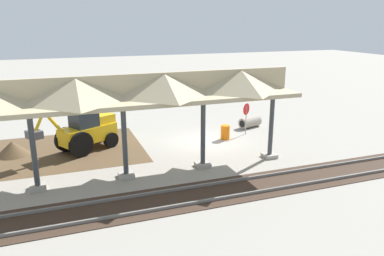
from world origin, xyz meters
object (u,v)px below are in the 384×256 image
stop_sign (246,112)px  concrete_pipe (250,122)px  traffic_barrel (225,132)px  backhoe (86,129)px

stop_sign → concrete_pipe: stop_sign is taller
traffic_barrel → backhoe: bearing=-5.7°
stop_sign → backhoe: backhoe is taller
stop_sign → traffic_barrel: (1.73, 0.54, -1.02)m
backhoe → traffic_barrel: 8.44m
backhoe → concrete_pipe: bearing=-174.5°
concrete_pipe → traffic_barrel: size_ratio=1.92×
stop_sign → concrete_pipe: bearing=-128.2°
stop_sign → backhoe: 10.10m
concrete_pipe → stop_sign: bearing=51.8°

